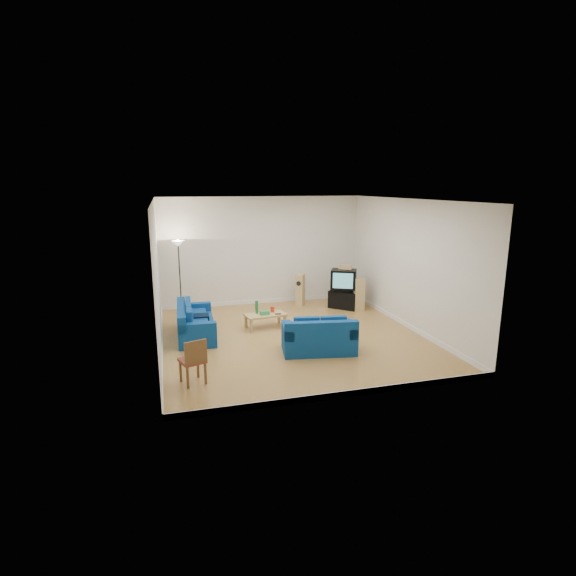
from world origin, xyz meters
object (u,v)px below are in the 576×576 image
object	(u,v)px
sofa_loveseat	(319,339)
television	(344,279)
tv_stand	(344,300)
sofa_three_seat	(194,325)
coffee_table	(265,316)

from	to	relation	value
sofa_loveseat	television	size ratio (longest dim) A/B	1.93
sofa_loveseat	tv_stand	bearing A→B (deg)	68.96
sofa_three_seat	coffee_table	world-z (taller)	sofa_three_seat
sofa_loveseat	television	xyz separation A→B (m)	(1.84, 3.12, 0.59)
coffee_table	television	bearing A→B (deg)	24.49
sofa_three_seat	sofa_loveseat	distance (m)	3.10
coffee_table	tv_stand	xyz separation A→B (m)	(2.63, 1.21, -0.06)
sofa_three_seat	sofa_loveseat	bearing A→B (deg)	56.48
sofa_loveseat	coffee_table	distance (m)	2.09
television	sofa_three_seat	bearing A→B (deg)	-135.95
tv_stand	television	xyz separation A→B (m)	(-0.05, -0.04, 0.63)
sofa_three_seat	television	world-z (taller)	television
sofa_loveseat	television	world-z (taller)	television
sofa_three_seat	sofa_loveseat	size ratio (longest dim) A/B	1.18
sofa_loveseat	coffee_table	world-z (taller)	sofa_loveseat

